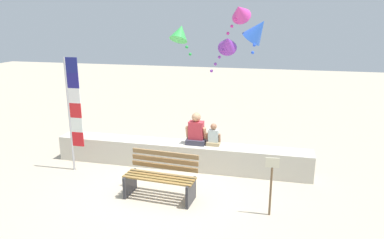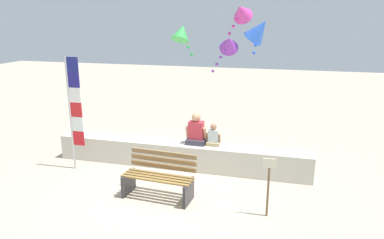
{
  "view_description": "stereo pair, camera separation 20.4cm",
  "coord_description": "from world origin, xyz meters",
  "px_view_note": "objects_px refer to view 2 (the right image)",
  "views": [
    {
      "loc": [
        2.19,
        -6.52,
        3.44
      ],
      "look_at": [
        0.3,
        1.32,
        1.2
      ],
      "focal_mm": 33.77,
      "sensor_mm": 36.0,
      "label": 1
    },
    {
      "loc": [
        2.38,
        -6.47,
        3.44
      ],
      "look_at": [
        0.3,
        1.32,
        1.2
      ],
      "focal_mm": 33.77,
      "sensor_mm": 36.0,
      "label": 2
    }
  ],
  "objects_px": {
    "park_bench": "(159,178)",
    "person_adult": "(196,132)",
    "person_child": "(213,137)",
    "flag_banner": "(73,108)",
    "kite_purple": "(229,43)",
    "kite_magenta": "(241,12)",
    "sign_post": "(269,182)",
    "kite_green": "(182,33)",
    "kite_blue": "(259,30)"
  },
  "relations": [
    {
      "from": "person_child",
      "to": "flag_banner",
      "type": "relative_size",
      "value": 0.2
    },
    {
      "from": "flag_banner",
      "to": "sign_post",
      "type": "bearing_deg",
      "value": -12.86
    },
    {
      "from": "person_child",
      "to": "sign_post",
      "type": "height_order",
      "value": "person_child"
    },
    {
      "from": "person_child",
      "to": "sign_post",
      "type": "xyz_separation_m",
      "value": [
        1.38,
        -1.84,
        -0.14
      ]
    },
    {
      "from": "person_child",
      "to": "kite_purple",
      "type": "height_order",
      "value": "kite_purple"
    },
    {
      "from": "kite_green",
      "to": "person_child",
      "type": "bearing_deg",
      "value": -50.16
    },
    {
      "from": "kite_magenta",
      "to": "kite_purple",
      "type": "xyz_separation_m",
      "value": [
        -0.28,
        -0.08,
        -0.78
      ]
    },
    {
      "from": "kite_purple",
      "to": "kite_blue",
      "type": "bearing_deg",
      "value": 15.12
    },
    {
      "from": "kite_blue",
      "to": "kite_purple",
      "type": "relative_size",
      "value": 0.89
    },
    {
      "from": "flag_banner",
      "to": "kite_purple",
      "type": "height_order",
      "value": "kite_purple"
    },
    {
      "from": "kite_magenta",
      "to": "sign_post",
      "type": "height_order",
      "value": "kite_magenta"
    },
    {
      "from": "person_child",
      "to": "kite_blue",
      "type": "relative_size",
      "value": 0.54
    },
    {
      "from": "person_child",
      "to": "flag_banner",
      "type": "height_order",
      "value": "flag_banner"
    },
    {
      "from": "kite_purple",
      "to": "sign_post",
      "type": "xyz_separation_m",
      "value": [
        1.32,
        -3.3,
        -2.19
      ]
    },
    {
      "from": "person_child",
      "to": "flag_banner",
      "type": "xyz_separation_m",
      "value": [
        -3.1,
        -0.81,
        0.7
      ]
    },
    {
      "from": "kite_blue",
      "to": "kite_green",
      "type": "xyz_separation_m",
      "value": [
        -1.96,
        -0.25,
        -0.07
      ]
    },
    {
      "from": "kite_magenta",
      "to": "person_child",
      "type": "bearing_deg",
      "value": -102.6
    },
    {
      "from": "kite_magenta",
      "to": "kite_purple",
      "type": "height_order",
      "value": "kite_magenta"
    },
    {
      "from": "park_bench",
      "to": "person_adult",
      "type": "distance_m",
      "value": 1.73
    },
    {
      "from": "kite_magenta",
      "to": "park_bench",
      "type": "bearing_deg",
      "value": -109.23
    },
    {
      "from": "person_child",
      "to": "sign_post",
      "type": "bearing_deg",
      "value": -53.1
    },
    {
      "from": "park_bench",
      "to": "kite_blue",
      "type": "bearing_deg",
      "value": 64.65
    },
    {
      "from": "person_adult",
      "to": "kite_purple",
      "type": "bearing_deg",
      "value": 71.9
    },
    {
      "from": "person_child",
      "to": "kite_green",
      "type": "relative_size",
      "value": 0.6
    },
    {
      "from": "flag_banner",
      "to": "kite_purple",
      "type": "relative_size",
      "value": 2.44
    },
    {
      "from": "kite_purple",
      "to": "flag_banner",
      "type": "bearing_deg",
      "value": -144.31
    },
    {
      "from": "sign_post",
      "to": "kite_purple",
      "type": "bearing_deg",
      "value": 111.78
    },
    {
      "from": "person_child",
      "to": "sign_post",
      "type": "relative_size",
      "value": 0.47
    },
    {
      "from": "person_child",
      "to": "flag_banner",
      "type": "distance_m",
      "value": 3.28
    },
    {
      "from": "person_adult",
      "to": "kite_green",
      "type": "bearing_deg",
      "value": 118.32
    },
    {
      "from": "person_adult",
      "to": "person_child",
      "type": "relative_size",
      "value": 1.45
    },
    {
      "from": "kite_blue",
      "to": "kite_magenta",
      "type": "bearing_deg",
      "value": -165.8
    },
    {
      "from": "person_child",
      "to": "kite_magenta",
      "type": "height_order",
      "value": "kite_magenta"
    },
    {
      "from": "kite_magenta",
      "to": "kite_green",
      "type": "bearing_deg",
      "value": -174.69
    },
    {
      "from": "park_bench",
      "to": "flag_banner",
      "type": "xyz_separation_m",
      "value": [
        -2.34,
        0.81,
        1.1
      ]
    },
    {
      "from": "kite_blue",
      "to": "kite_magenta",
      "type": "distance_m",
      "value": 0.65
    },
    {
      "from": "kite_magenta",
      "to": "sign_post",
      "type": "xyz_separation_m",
      "value": [
        1.04,
        -3.38,
        -2.96
      ]
    },
    {
      "from": "kite_green",
      "to": "person_adult",
      "type": "bearing_deg",
      "value": -61.68
    },
    {
      "from": "kite_blue",
      "to": "flag_banner",
      "type": "bearing_deg",
      "value": -147.62
    },
    {
      "from": "park_bench",
      "to": "kite_blue",
      "type": "xyz_separation_m",
      "value": [
        1.55,
        3.28,
        2.77
      ]
    },
    {
      "from": "flag_banner",
      "to": "kite_green",
      "type": "xyz_separation_m",
      "value": [
        1.93,
        2.22,
        1.6
      ]
    },
    {
      "from": "kite_blue",
      "to": "kite_green",
      "type": "distance_m",
      "value": 1.98
    },
    {
      "from": "kite_green",
      "to": "sign_post",
      "type": "height_order",
      "value": "kite_green"
    },
    {
      "from": "park_bench",
      "to": "flag_banner",
      "type": "height_order",
      "value": "flag_banner"
    },
    {
      "from": "sign_post",
      "to": "kite_magenta",
      "type": "bearing_deg",
      "value": 107.03
    },
    {
      "from": "flag_banner",
      "to": "sign_post",
      "type": "xyz_separation_m",
      "value": [
        4.48,
        -1.02,
        -0.83
      ]
    },
    {
      "from": "park_bench",
      "to": "flag_banner",
      "type": "bearing_deg",
      "value": 160.93
    },
    {
      "from": "person_adult",
      "to": "kite_purple",
      "type": "relative_size",
      "value": 0.7
    },
    {
      "from": "person_adult",
      "to": "kite_purple",
      "type": "distance_m",
      "value": 2.49
    },
    {
      "from": "kite_purple",
      "to": "sign_post",
      "type": "bearing_deg",
      "value": -68.22
    }
  ]
}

